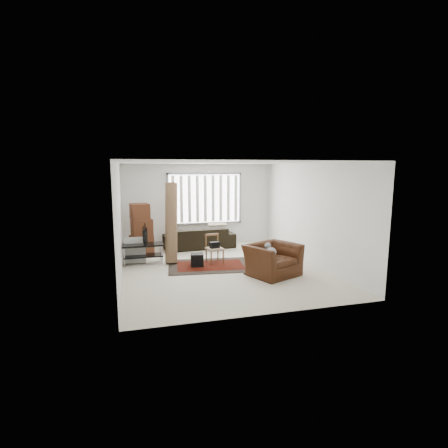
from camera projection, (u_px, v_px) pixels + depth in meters
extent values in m
plane|color=beige|center=(222.00, 268.00, 9.05)|extent=(6.00, 6.00, 0.00)
cube|color=white|center=(222.00, 163.00, 8.62)|extent=(5.00, 6.00, 0.02)
cube|color=white|center=(199.00, 205.00, 11.69)|extent=(5.00, 0.02, 2.70)
cube|color=white|center=(267.00, 240.00, 5.98)|extent=(5.00, 0.02, 2.70)
cube|color=white|center=(119.00, 221.00, 8.18)|extent=(0.02, 6.00, 2.70)
cube|color=white|center=(311.00, 213.00, 9.48)|extent=(0.02, 6.00, 2.70)
cube|color=white|center=(205.00, 199.00, 11.69)|extent=(2.40, 0.01, 1.60)
cube|color=gray|center=(205.00, 199.00, 11.67)|extent=(2.52, 0.06, 1.72)
cube|color=white|center=(205.00, 199.00, 11.63)|extent=(2.40, 0.02, 1.55)
cube|color=black|center=(210.00, 266.00, 9.24)|extent=(2.35, 1.72, 0.02)
cube|color=#410F05|center=(210.00, 265.00, 9.24)|extent=(1.84, 1.21, 0.00)
cube|color=black|center=(143.00, 245.00, 9.41)|extent=(1.08, 0.48, 0.04)
cube|color=black|center=(143.00, 256.00, 9.46)|extent=(1.03, 0.45, 0.03)
cylinder|color=#B2B2B7|center=(124.00, 257.00, 9.13)|extent=(0.03, 0.03, 0.54)
cylinder|color=#B2B2B7|center=(162.00, 254.00, 9.39)|extent=(0.03, 0.03, 0.54)
cylinder|color=#B2B2B7|center=(125.00, 253.00, 9.52)|extent=(0.03, 0.03, 0.54)
cylinder|color=#B2B2B7|center=(161.00, 251.00, 9.78)|extent=(0.03, 0.03, 0.54)
imported|color=black|center=(142.00, 235.00, 9.37)|extent=(0.11, 0.87, 0.50)
cube|color=black|center=(197.00, 260.00, 9.19)|extent=(0.36, 0.36, 0.32)
cube|color=#572F1B|center=(142.00, 245.00, 10.45)|extent=(0.72, 0.68, 0.57)
cube|color=#572F1B|center=(142.00, 228.00, 10.34)|extent=(0.65, 0.61, 0.51)
cube|color=#572F1B|center=(140.00, 211.00, 10.30)|extent=(0.60, 0.60, 0.45)
cube|color=silver|center=(135.00, 250.00, 9.51)|extent=(0.57, 0.25, 0.71)
cylinder|color=brown|center=(171.00, 223.00, 9.49)|extent=(0.49, 0.83, 2.19)
imported|color=black|center=(199.00, 235.00, 11.28)|extent=(2.30, 1.08, 0.87)
cube|color=#8E785D|center=(215.00, 249.00, 9.51)|extent=(0.48, 0.48, 0.05)
cylinder|color=brown|center=(211.00, 258.00, 9.31)|extent=(0.04, 0.04, 0.39)
cylinder|color=brown|center=(223.00, 256.00, 9.46)|extent=(0.04, 0.04, 0.39)
cylinder|color=brown|center=(206.00, 255.00, 9.63)|extent=(0.04, 0.04, 0.39)
cylinder|color=brown|center=(218.00, 254.00, 9.78)|extent=(0.04, 0.04, 0.39)
cube|color=brown|center=(212.00, 235.00, 9.62)|extent=(0.40, 0.11, 0.06)
cube|color=brown|center=(206.00, 241.00, 9.58)|extent=(0.04, 0.04, 0.39)
cube|color=brown|center=(218.00, 240.00, 9.72)|extent=(0.04, 0.04, 0.39)
cube|color=black|center=(215.00, 245.00, 9.50)|extent=(0.28, 0.19, 0.17)
imported|color=#3A1B0B|center=(272.00, 258.00, 8.42)|extent=(1.47, 1.39, 0.86)
ellipsoid|color=#59595B|center=(273.00, 252.00, 8.40)|extent=(0.34, 0.38, 0.21)
sphere|color=#59595B|center=(268.00, 246.00, 8.50)|extent=(0.16, 0.16, 0.16)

